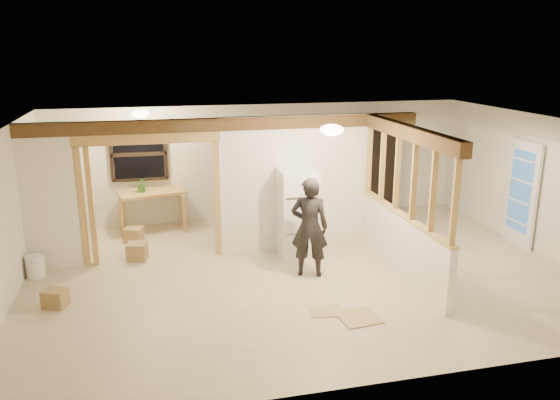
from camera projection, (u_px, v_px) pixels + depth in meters
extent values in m
cube|color=beige|center=(302.00, 273.00, 9.21)|extent=(9.00, 6.50, 0.01)
cube|color=white|center=(303.00, 125.00, 8.54)|extent=(9.00, 6.50, 0.01)
cube|color=silver|center=(262.00, 162.00, 11.92)|extent=(9.00, 0.01, 2.50)
cube|color=silver|center=(385.00, 282.00, 5.83)|extent=(9.00, 0.01, 2.50)
cube|color=silver|center=(2.00, 221.00, 7.87)|extent=(0.01, 6.50, 2.50)
cube|color=silver|center=(541.00, 186.00, 9.88)|extent=(0.01, 6.50, 2.50)
cube|color=silver|center=(49.00, 198.00, 9.09)|extent=(0.90, 0.12, 2.50)
cube|color=silver|center=(295.00, 183.00, 10.04)|extent=(2.80, 0.12, 2.50)
cube|color=tan|center=(151.00, 200.00, 9.50)|extent=(2.46, 0.14, 2.20)
cube|color=#543A1D|center=(229.00, 124.00, 9.47)|extent=(7.00, 0.18, 0.22)
cube|color=#543A1D|center=(408.00, 132.00, 8.55)|extent=(0.18, 3.30, 0.22)
cube|color=silver|center=(401.00, 245.00, 9.06)|extent=(0.12, 3.20, 1.00)
cube|color=tan|center=(405.00, 177.00, 8.75)|extent=(0.14, 3.20, 1.32)
cube|color=black|center=(139.00, 154.00, 11.18)|extent=(1.12, 0.10, 1.10)
cube|color=white|center=(522.00, 194.00, 10.30)|extent=(0.12, 0.86, 2.00)
ellipsoid|color=#FFEABF|center=(332.00, 130.00, 8.14)|extent=(0.36, 0.36, 0.16)
ellipsoid|color=#FFEABF|center=(140.00, 113.00, 10.14)|extent=(0.32, 0.32, 0.14)
ellipsoid|color=#FFD88C|center=(170.00, 134.00, 9.67)|extent=(0.07, 0.07, 0.07)
cube|color=white|center=(297.00, 213.00, 9.79)|extent=(0.66, 0.64, 1.60)
imported|color=black|center=(309.00, 227.00, 8.90)|extent=(0.71, 0.58, 1.67)
cube|color=tan|center=(153.00, 211.00, 11.23)|extent=(1.45, 0.93, 0.84)
imported|color=#317530|center=(142.00, 184.00, 11.01)|extent=(0.32, 0.29, 0.31)
cylinder|color=red|center=(56.00, 230.00, 10.37)|extent=(0.58, 0.58, 0.65)
cube|color=black|center=(376.00, 168.00, 12.33)|extent=(1.03, 0.34, 2.06)
cylinder|color=white|center=(35.00, 266.00, 8.98)|extent=(0.30, 0.30, 0.37)
cube|color=#99794A|center=(134.00, 235.00, 10.63)|extent=(0.40, 0.38, 0.28)
cube|color=#99794A|center=(137.00, 251.00, 9.74)|extent=(0.39, 0.39, 0.31)
cube|color=#99794A|center=(55.00, 298.00, 7.96)|extent=(0.40, 0.37, 0.26)
cube|color=tan|center=(358.00, 317.00, 7.66)|extent=(0.60, 0.60, 0.02)
cube|color=tan|center=(327.00, 311.00, 7.84)|extent=(0.52, 0.44, 0.01)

